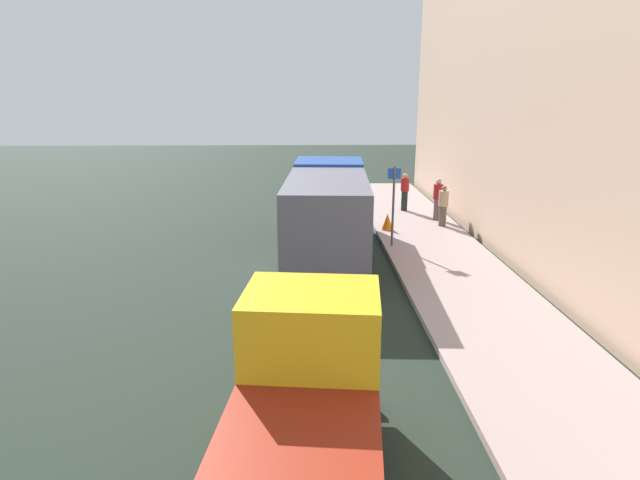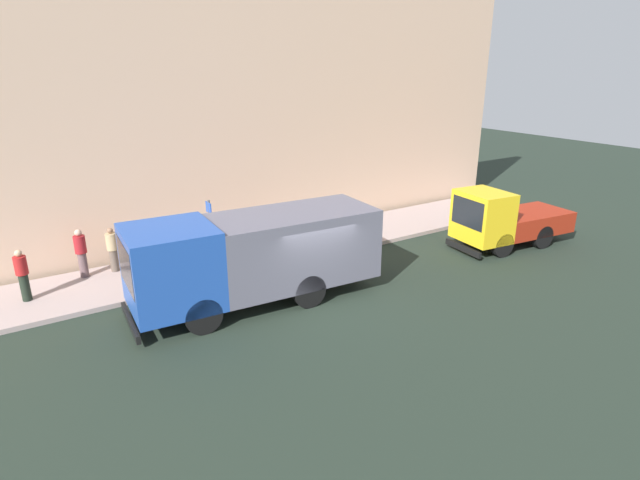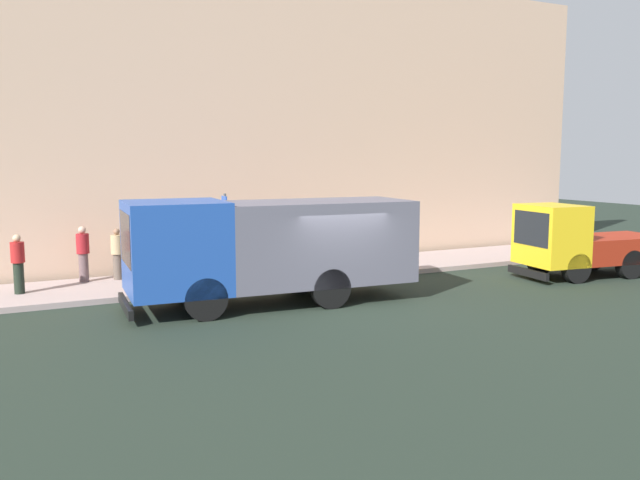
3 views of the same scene
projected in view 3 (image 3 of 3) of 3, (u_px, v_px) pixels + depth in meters
name	position (u px, v px, depth m)	size (l,w,h in m)	color
ground	(338.00, 306.00, 17.50)	(80.00, 80.00, 0.00)	#202B22
sidewalk	(272.00, 275.00, 21.68)	(3.42, 30.00, 0.16)	#A8938E
building_facade	(248.00, 119.00, 22.98)	(0.50, 30.00, 10.65)	#D1AA8D
large_utility_truck	(271.00, 245.00, 17.51)	(2.91, 7.94, 2.88)	#204AA5
small_flatbed_truck	(580.00, 243.00, 21.62)	(2.54, 5.34, 2.45)	yellow
pedestrian_walking	(117.00, 253.00, 20.34)	(0.43, 0.43, 1.61)	brown
pedestrian_standing	(18.00, 263.00, 18.18)	(0.42, 0.42, 1.68)	black
pedestrian_third	(83.00, 253.00, 19.91)	(0.50, 0.50, 1.73)	brown
traffic_cone_orange	(151.00, 280.00, 18.62)	(0.45, 0.45, 0.64)	orange
street_sign_post	(225.00, 232.00, 19.26)	(0.44, 0.08, 2.76)	#4C5156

